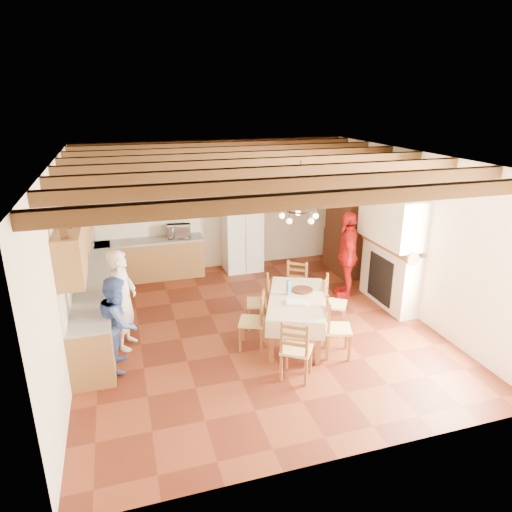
{
  "coord_description": "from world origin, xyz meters",
  "views": [
    {
      "loc": [
        -2.11,
        -6.93,
        3.93
      ],
      "look_at": [
        0.1,
        0.3,
        1.25
      ],
      "focal_mm": 32.0,
      "sensor_mm": 36.0,
      "label": 1
    }
  ],
  "objects": [
    {
      "name": "floor",
      "position": [
        0.0,
        0.0,
        -0.01
      ],
      "size": [
        6.0,
        6.5,
        0.02
      ],
      "primitive_type": "cube",
      "color": "#4D1C10",
      "rests_on": "ground"
    },
    {
      "name": "ceiling",
      "position": [
        0.0,
        0.0,
        3.01
      ],
      "size": [
        6.0,
        6.5,
        0.02
      ],
      "primitive_type": "cube",
      "color": "silver",
      "rests_on": "ground"
    },
    {
      "name": "wall_back",
      "position": [
        0.0,
        3.26,
        1.5
      ],
      "size": [
        6.0,
        0.02,
        3.0
      ],
      "primitive_type": "cube",
      "color": "beige",
      "rests_on": "ground"
    },
    {
      "name": "wall_front",
      "position": [
        0.0,
        -3.26,
        1.5
      ],
      "size": [
        6.0,
        0.02,
        3.0
      ],
      "primitive_type": "cube",
      "color": "beige",
      "rests_on": "ground"
    },
    {
      "name": "wall_left",
      "position": [
        -3.01,
        0.0,
        1.5
      ],
      "size": [
        0.02,
        6.5,
        3.0
      ],
      "primitive_type": "cube",
      "color": "beige",
      "rests_on": "ground"
    },
    {
      "name": "wall_right",
      "position": [
        3.01,
        0.0,
        1.5
      ],
      "size": [
        0.02,
        6.5,
        3.0
      ],
      "primitive_type": "cube",
      "color": "beige",
      "rests_on": "ground"
    },
    {
      "name": "ceiling_beams",
      "position": [
        0.0,
        0.0,
        2.91
      ],
      "size": [
        6.0,
        6.3,
        0.16
      ],
      "primitive_type": null,
      "color": "#392411",
      "rests_on": "ground"
    },
    {
      "name": "lower_cabinets_left",
      "position": [
        -2.7,
        1.05,
        0.43
      ],
      "size": [
        0.6,
        4.3,
        0.86
      ],
      "primitive_type": "cube",
      "color": "brown",
      "rests_on": "ground"
    },
    {
      "name": "lower_cabinets_back",
      "position": [
        -1.55,
        2.95,
        0.43
      ],
      "size": [
        2.3,
        0.6,
        0.86
      ],
      "primitive_type": "cube",
      "color": "brown",
      "rests_on": "ground"
    },
    {
      "name": "countertop_left",
      "position": [
        -2.7,
        1.05,
        0.88
      ],
      "size": [
        0.62,
        4.3,
        0.04
      ],
      "primitive_type": "cube",
      "color": "slate",
      "rests_on": "lower_cabinets_left"
    },
    {
      "name": "countertop_back",
      "position": [
        -1.55,
        2.95,
        0.88
      ],
      "size": [
        2.34,
        0.62,
        0.04
      ],
      "primitive_type": "cube",
      "color": "slate",
      "rests_on": "lower_cabinets_back"
    },
    {
      "name": "backsplash_left",
      "position": [
        -2.98,
        1.05,
        1.2
      ],
      "size": [
        0.03,
        4.3,
        0.6
      ],
      "primitive_type": "cube",
      "color": "white",
      "rests_on": "ground"
    },
    {
      "name": "backsplash_back",
      "position": [
        -1.55,
        3.23,
        1.2
      ],
      "size": [
        2.3,
        0.03,
        0.6
      ],
      "primitive_type": "cube",
      "color": "white",
      "rests_on": "ground"
    },
    {
      "name": "upper_cabinets",
      "position": [
        -2.83,
        1.05,
        1.85
      ],
      "size": [
        0.35,
        4.2,
        0.7
      ],
      "primitive_type": "cube",
      "color": "brown",
      "rests_on": "ground"
    },
    {
      "name": "fireplace",
      "position": [
        2.72,
        0.2,
        1.4
      ],
      "size": [
        0.56,
        1.6,
        2.8
      ],
      "primitive_type": null,
      "color": "beige",
      "rests_on": "ground"
    },
    {
      "name": "wall_picture",
      "position": [
        1.55,
        3.23,
        1.85
      ],
      "size": [
        0.34,
        0.03,
        0.42
      ],
      "primitive_type": "cube",
      "color": "#301E17",
      "rests_on": "ground"
    },
    {
      "name": "refrigerator",
      "position": [
        0.55,
        2.9,
        0.85
      ],
      "size": [
        0.86,
        0.71,
        1.71
      ],
      "primitive_type": "cube",
      "rotation": [
        0.0,
        0.0,
        0.02
      ],
      "color": "silver",
      "rests_on": "floor"
    },
    {
      "name": "hutch",
      "position": [
        2.75,
        2.06,
        1.05
      ],
      "size": [
        0.51,
        1.17,
        2.11
      ],
      "primitive_type": null,
      "rotation": [
        0.0,
        0.0,
        0.02
      ],
      "color": "#321710",
      "rests_on": "floor"
    },
    {
      "name": "dining_table",
      "position": [
        0.54,
        -0.54,
        0.68
      ],
      "size": [
        1.49,
        1.95,
        0.76
      ],
      "rotation": [
        0.0,
        0.0,
        -0.4
      ],
      "color": "beige",
      "rests_on": "floor"
    },
    {
      "name": "chandelier",
      "position": [
        0.54,
        -0.54,
        2.25
      ],
      "size": [
        0.47,
        0.47,
        0.03
      ],
      "primitive_type": "torus",
      "color": "black",
      "rests_on": "ground"
    },
    {
      "name": "chair_left_near",
      "position": [
        -0.24,
        -0.59,
        0.48
      ],
      "size": [
        0.53,
        0.54,
        0.96
      ],
      "primitive_type": null,
      "rotation": [
        0.0,
        0.0,
        -1.98
      ],
      "color": "brown",
      "rests_on": "floor"
    },
    {
      "name": "chair_left_far",
      "position": [
        0.07,
        0.06,
        0.48
      ],
      "size": [
        0.5,
        0.51,
        0.96
      ],
      "primitive_type": null,
      "rotation": [
        0.0,
        0.0,
        -1.85
      ],
      "color": "brown",
      "rests_on": "floor"
    },
    {
      "name": "chair_right_near",
      "position": [
        0.98,
        -1.22,
        0.48
      ],
      "size": [
        0.52,
        0.53,
        0.96
      ],
      "primitive_type": null,
      "rotation": [
        0.0,
        0.0,
        1.22
      ],
      "color": "brown",
      "rests_on": "floor"
    },
    {
      "name": "chair_right_far",
      "position": [
        1.33,
        -0.39,
        0.48
      ],
      "size": [
        0.57,
        0.57,
        0.96
      ],
      "primitive_type": null,
      "rotation": [
        0.0,
        0.0,
        0.98
      ],
      "color": "brown",
      "rests_on": "floor"
    },
    {
      "name": "chair_end_near",
      "position": [
        0.13,
        -1.6,
        0.48
      ],
      "size": [
        0.57,
        0.57,
        0.96
      ],
      "primitive_type": null,
      "rotation": [
        0.0,
        0.0,
        2.55
      ],
      "color": "brown",
      "rests_on": "floor"
    },
    {
      "name": "chair_end_far",
      "position": [
        0.9,
        0.45,
        0.48
      ],
      "size": [
        0.58,
        0.57,
        0.96
      ],
      "primitive_type": null,
      "rotation": [
        0.0,
        0.0,
        -0.64
      ],
      "color": "brown",
      "rests_on": "floor"
    },
    {
      "name": "person_man",
      "position": [
        -2.2,
        0.04,
        0.84
      ],
      "size": [
        0.57,
        0.7,
        1.68
      ],
      "primitive_type": "imported",
      "rotation": [
        0.0,
        0.0,
        1.26
      ],
      "color": "silver",
      "rests_on": "floor"
    },
    {
      "name": "person_woman_blue",
      "position": [
        -2.3,
        -0.53,
        0.73
      ],
      "size": [
        0.64,
        0.78,
        1.45
      ],
      "primitive_type": "imported",
      "rotation": [
        0.0,
        0.0,
        1.43
      ],
      "color": "#3B56A2",
      "rests_on": "floor"
    },
    {
      "name": "person_woman_red",
      "position": [
        2.18,
        0.81,
        0.89
      ],
      "size": [
        0.82,
        1.13,
        1.78
      ],
      "primitive_type": "imported",
      "rotation": [
        0.0,
        0.0,
        -1.99
      ],
      "color": "red",
      "rests_on": "floor"
    },
    {
      "name": "microwave",
      "position": [
        -0.89,
        2.95,
        1.04
      ],
      "size": [
        0.56,
        0.41,
        0.29
      ],
      "primitive_type": "imported",
      "rotation": [
        0.0,
        0.0,
        -0.13
      ],
      "color": "silver",
      "rests_on": "countertop_back"
    },
    {
      "name": "fridge_vase",
      "position": [
        0.58,
        2.9,
        1.84
      ],
      "size": [
        0.32,
        0.32,
        0.27
      ],
      "primitive_type": "imported",
      "rotation": [
        0.0,
        0.0,
        -0.28
      ],
      "color": "#321710",
      "rests_on": "refrigerator"
    }
  ]
}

